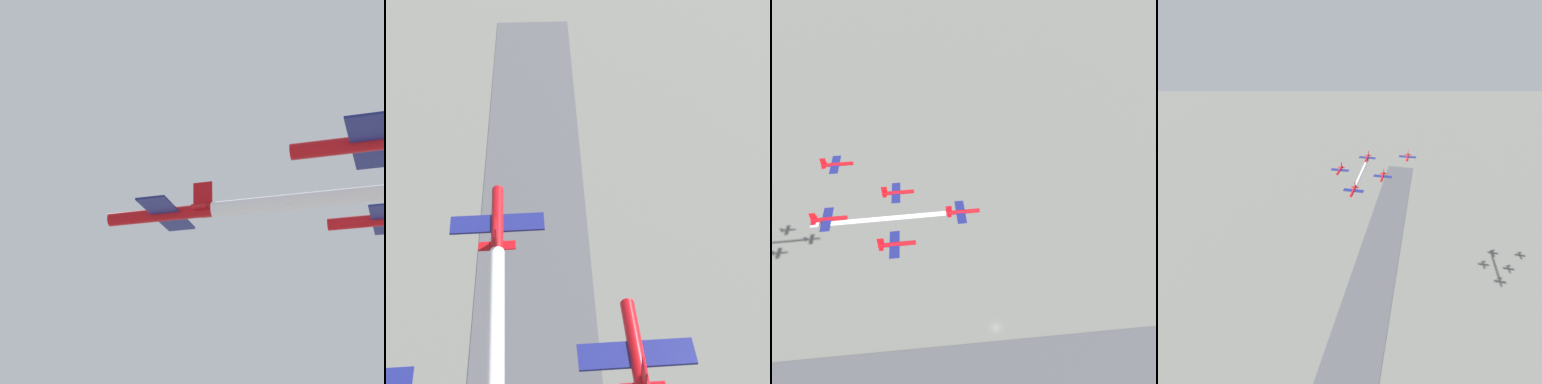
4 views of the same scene
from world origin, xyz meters
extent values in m
cylinder|color=#B20C14|center=(27.42, 13.27, 107.14)|extent=(8.40, 4.62, 1.07)
cube|color=navy|center=(27.95, 13.03, 107.14)|extent=(5.53, 8.39, 0.17)
cube|color=#B20C14|center=(30.69, 11.77, 108.48)|extent=(1.47, 0.77, 2.14)
cube|color=#B20C14|center=(30.69, 11.77, 107.14)|extent=(2.27, 3.27, 0.12)
cylinder|color=#B20C14|center=(38.47, -2.58, 106.97)|extent=(8.40, 4.62, 1.07)
cube|color=navy|center=(39.00, -2.82, 106.97)|extent=(5.53, 8.39, 0.17)
cylinder|color=#B20C14|center=(46.64, 15.22, 108.22)|extent=(8.40, 4.62, 1.07)
camera|label=1|loc=(22.18, -43.46, 87.62)|focal=70.00mm
camera|label=2|loc=(75.75, -5.63, 147.87)|focal=70.00mm
camera|label=3|loc=(63.39, 71.74, 175.25)|focal=35.00mm
camera|label=4|loc=(-76.16, 37.09, 162.09)|focal=28.00mm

